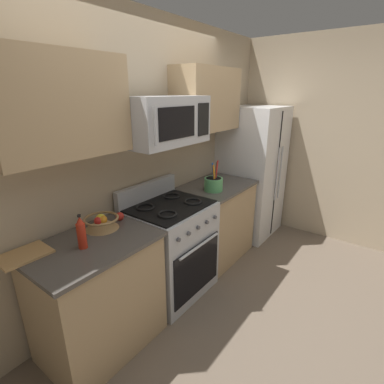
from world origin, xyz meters
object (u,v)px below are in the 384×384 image
range_oven (171,248)px  apple_loose (120,216)px  utensil_crock (214,184)px  fruit_basket (102,222)px  cutting_board (24,255)px  microwave (165,121)px  bottle_hot_sauce (81,233)px  refrigerator (251,172)px

range_oven → apple_loose: (-0.47, 0.13, 0.47)m
utensil_crock → fruit_basket: (-1.28, 0.21, -0.02)m
cutting_board → utensil_crock: bearing=-8.6°
range_oven → utensil_crock: 0.82m
microwave → utensil_crock: size_ratio=2.40×
bottle_hot_sauce → utensil_crock: bearing=-2.4°
bottle_hot_sauce → cutting_board: bearing=143.7°
range_oven → refrigerator: bearing=-0.6°
utensil_crock → cutting_board: (-1.84, 0.28, -0.07)m
fruit_basket → bottle_hot_sauce: size_ratio=1.09×
refrigerator → microwave: 1.88m
apple_loose → refrigerator: bearing=-4.0°
fruit_basket → apple_loose: 0.18m
range_oven → refrigerator: size_ratio=0.63×
utensil_crock → microwave: bearing=170.5°
refrigerator → bottle_hot_sauce: (-2.60, 0.00, 0.15)m
fruit_basket → apple_loose: size_ratio=3.79×
range_oven → bottle_hot_sauce: bottle_hot_sauce is taller
microwave → apple_loose: bearing=167.4°
fruit_basket → apple_loose: fruit_basket is taller
apple_loose → cutting_board: apple_loose is taller
cutting_board → bottle_hot_sauce: 0.38m
microwave → refrigerator: bearing=-1.5°
microwave → fruit_basket: bearing=171.3°
refrigerator → range_oven: bearing=179.4°
microwave → apple_loose: (-0.47, 0.10, -0.74)m
range_oven → refrigerator: (1.69, -0.02, 0.39)m
microwave → apple_loose: size_ratio=11.31×
range_oven → fruit_basket: bearing=168.9°
apple_loose → bottle_hot_sauce: size_ratio=0.29×
utensil_crock → apple_loose: utensil_crock is taller
range_oven → cutting_board: (-1.21, 0.20, 0.44)m
refrigerator → bottle_hot_sauce: refrigerator is taller
refrigerator → apple_loose: 2.17m
refrigerator → bottle_hot_sauce: size_ratio=7.11×
microwave → range_oven: bearing=-90.0°
utensil_crock → cutting_board: 1.86m
fruit_basket → utensil_crock: bearing=-9.1°
apple_loose → cutting_board: (-0.74, 0.07, -0.03)m
range_oven → microwave: size_ratio=1.38×
range_oven → cutting_board: size_ratio=3.58×
microwave → apple_loose: microwave is taller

